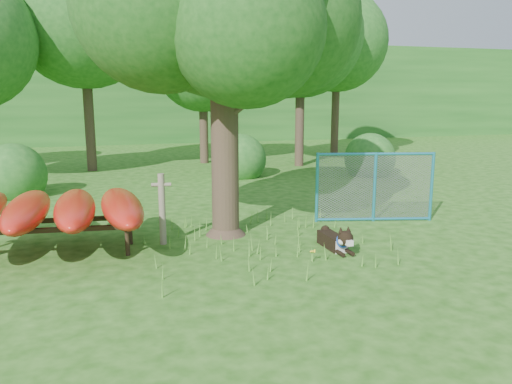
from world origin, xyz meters
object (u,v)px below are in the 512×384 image
object	(u,v)px
kayak_rack	(51,210)
husky_dog	(337,240)
oak_tree	(221,1)
fence_section	(375,187)

from	to	relation	value
kayak_rack	husky_dog	size ratio (longest dim) A/B	2.78
kayak_rack	husky_dog	xyz separation A→B (m)	(4.96, -1.32, -0.62)
oak_tree	husky_dog	bearing A→B (deg)	-43.79
oak_tree	kayak_rack	size ratio (longest dim) A/B	2.03
kayak_rack	fence_section	world-z (taller)	fence_section
oak_tree	husky_dog	size ratio (longest dim) A/B	5.65
husky_dog	oak_tree	bearing A→B (deg)	135.11
oak_tree	husky_dog	xyz separation A→B (m)	(1.73, -1.66, -4.37)
kayak_rack	fence_section	bearing A→B (deg)	10.45
kayak_rack	oak_tree	bearing A→B (deg)	12.91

